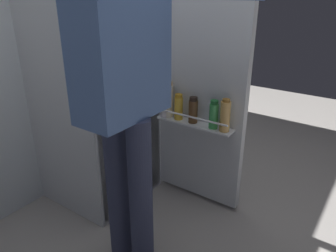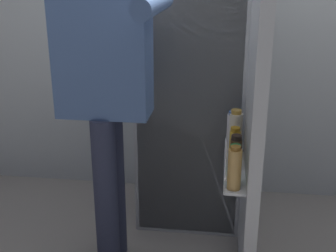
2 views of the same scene
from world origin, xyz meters
TOP-DOWN VIEW (x-y plane):
  - ground_plane at (0.00, 0.00)m, footprint 6.62×6.62m
  - kitchen_wall at (0.00, 0.91)m, footprint 4.40×0.10m
  - refrigerator at (0.03, 0.50)m, footprint 0.68×1.22m
  - person at (-0.37, -0.05)m, footprint 0.55×0.77m

SIDE VIEW (x-z plane):
  - ground_plane at x=0.00m, z-range 0.00..0.00m
  - refrigerator at x=0.03m, z-range 0.00..1.72m
  - person at x=-0.37m, z-range 0.18..1.88m
  - kitchen_wall at x=0.00m, z-range 0.00..2.55m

